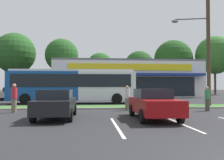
% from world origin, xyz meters
% --- Properties ---
extents(grass_median, '(56.00, 2.20, 0.12)m').
position_xyz_m(grass_median, '(0.00, 14.00, 0.06)').
color(grass_median, '#386B28').
rests_on(grass_median, ground_plane).
extents(curb_lip, '(56.00, 0.24, 0.12)m').
position_xyz_m(curb_lip, '(0.00, 12.78, 0.06)').
color(curb_lip, '#99968C').
rests_on(curb_lip, ground_plane).
extents(parking_stripe_0, '(0.12, 4.80, 0.01)m').
position_xyz_m(parking_stripe_0, '(-2.93, 5.38, 0.00)').
color(parking_stripe_0, silver).
rests_on(parking_stripe_0, ground_plane).
extents(parking_stripe_1, '(0.12, 4.80, 0.01)m').
position_xyz_m(parking_stripe_1, '(-0.07, 5.94, 0.00)').
color(parking_stripe_1, silver).
rests_on(parking_stripe_1, ground_plane).
extents(storefront_building, '(22.85, 14.10, 5.77)m').
position_xyz_m(storefront_building, '(1.82, 36.38, 2.89)').
color(storefront_building, silver).
rests_on(storefront_building, ground_plane).
extents(tree_far_left, '(8.12, 8.12, 12.40)m').
position_xyz_m(tree_far_left, '(-19.19, 44.83, 8.33)').
color(tree_far_left, '#473323').
rests_on(tree_far_left, ground_plane).
extents(tree_left, '(6.52, 6.52, 11.09)m').
position_xyz_m(tree_left, '(-9.76, 43.30, 7.82)').
color(tree_left, '#473323').
rests_on(tree_left, ground_plane).
extents(tree_mid_left, '(5.61, 5.61, 8.85)m').
position_xyz_m(tree_mid_left, '(-2.10, 46.38, 6.02)').
color(tree_mid_left, '#473323').
rests_on(tree_mid_left, ground_plane).
extents(tree_mid, '(6.04, 6.04, 8.98)m').
position_xyz_m(tree_mid, '(5.91, 43.97, 5.95)').
color(tree_mid, '#473323').
rests_on(tree_mid, ground_plane).
extents(tree_mid_right, '(8.30, 8.30, 11.76)m').
position_xyz_m(tree_mid_right, '(13.87, 46.09, 7.60)').
color(tree_mid_right, '#473323').
rests_on(tree_mid_right, ground_plane).
extents(tree_right, '(7.92, 7.92, 12.20)m').
position_xyz_m(tree_right, '(21.83, 43.33, 8.22)').
color(tree_right, '#473323').
rests_on(tree_right, ground_plane).
extents(utility_pole, '(3.15, 2.37, 9.87)m').
position_xyz_m(utility_pole, '(5.25, 13.96, 5.28)').
color(utility_pole, '#4C3826').
rests_on(utility_pole, ground_plane).
extents(city_bus, '(12.03, 2.74, 3.25)m').
position_xyz_m(city_bus, '(-5.73, 19.09, 1.77)').
color(city_bus, '#144793').
rests_on(city_bus, ground_plane).
extents(bus_stop_bench, '(1.60, 0.45, 0.95)m').
position_xyz_m(bus_stop_bench, '(-6.87, 11.95, 0.50)').
color(bus_stop_bench, brown).
rests_on(bus_stop_bench, ground_plane).
extents(car_0, '(4.58, 1.91, 1.52)m').
position_xyz_m(car_0, '(-13.23, 24.82, 0.78)').
color(car_0, '#9E998C').
rests_on(car_0, ground_plane).
extents(car_1, '(1.87, 4.43, 1.45)m').
position_xyz_m(car_1, '(-5.74, 8.03, 0.75)').
color(car_1, black).
rests_on(car_1, ground_plane).
extents(car_2, '(1.90, 4.45, 1.50)m').
position_xyz_m(car_2, '(-0.88, 7.36, 0.77)').
color(car_2, maroon).
rests_on(car_2, ground_plane).
extents(car_3, '(4.44, 1.98, 1.48)m').
position_xyz_m(car_3, '(-5.98, 25.14, 0.76)').
color(car_3, '#0C3F1E').
rests_on(car_3, ground_plane).
extents(pedestrian_near_bench, '(0.34, 0.34, 1.69)m').
position_xyz_m(pedestrian_near_bench, '(-1.52, 11.78, 0.85)').
color(pedestrian_near_bench, '#726651').
rests_on(pedestrian_near_bench, ground_plane).
extents(pedestrian_by_pole, '(0.36, 0.36, 1.80)m').
position_xyz_m(pedestrian_by_pole, '(-8.70, 10.89, 0.90)').
color(pedestrian_by_pole, '#726651').
rests_on(pedestrian_by_pole, ground_plane).
extents(pedestrian_mid, '(0.33, 0.33, 1.62)m').
position_xyz_m(pedestrian_mid, '(3.70, 10.85, 0.82)').
color(pedestrian_mid, '#47423D').
rests_on(pedestrian_mid, ground_plane).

